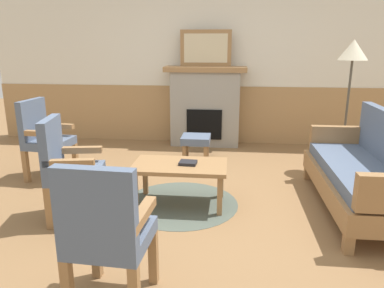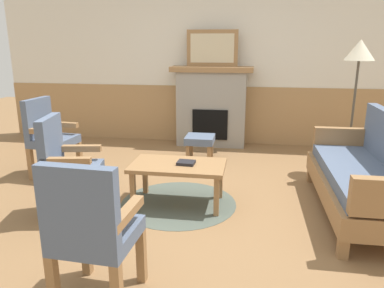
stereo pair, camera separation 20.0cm
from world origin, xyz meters
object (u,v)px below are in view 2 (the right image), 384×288
(coffee_table, at_px, (178,169))
(footstool, at_px, (200,141))
(fireplace, at_px, (211,106))
(armchair_near_fireplace, at_px, (48,134))
(book_on_table, at_px, (186,163))
(framed_picture, at_px, (212,48))
(armchair_by_window_left, at_px, (66,162))
(armchair_front_left, at_px, (91,228))
(floor_lamp_by_couch, at_px, (359,59))
(couch, at_px, (364,176))

(coffee_table, distance_m, footstool, 1.52)
(fireplace, height_order, armchair_near_fireplace, fireplace)
(armchair_near_fireplace, bearing_deg, book_on_table, -18.26)
(book_on_table, xyz_separation_m, footstool, (-0.06, 1.51, -0.17))
(framed_picture, height_order, footstool, framed_picture)
(footstool, bearing_deg, framed_picture, 85.62)
(armchair_by_window_left, relative_size, armchair_front_left, 1.00)
(book_on_table, height_order, armchair_by_window_left, armchair_by_window_left)
(armchair_near_fireplace, height_order, floor_lamp_by_couch, floor_lamp_by_couch)
(framed_picture, distance_m, armchair_by_window_left, 3.18)
(fireplace, relative_size, footstool, 3.25)
(armchair_front_left, distance_m, floor_lamp_by_couch, 3.82)
(armchair_front_left, bearing_deg, floor_lamp_by_couch, 53.05)
(fireplace, xyz_separation_m, footstool, (-0.07, -0.86, -0.37))
(footstool, height_order, armchair_by_window_left, armchair_by_window_left)
(armchair_by_window_left, bearing_deg, coffee_table, 22.83)
(armchair_front_left, xyz_separation_m, floor_lamp_by_couch, (2.23, 2.96, 0.91))
(coffee_table, height_order, armchair_near_fireplace, armchair_near_fireplace)
(footstool, bearing_deg, fireplace, 85.62)
(coffee_table, relative_size, armchair_near_fireplace, 0.98)
(fireplace, bearing_deg, footstool, -94.38)
(floor_lamp_by_couch, bearing_deg, coffee_table, -145.69)
(footstool, relative_size, floor_lamp_by_couch, 0.24)
(framed_picture, relative_size, armchair_front_left, 0.82)
(coffee_table, height_order, book_on_table, book_on_table)
(framed_picture, height_order, armchair_near_fireplace, framed_picture)
(couch, relative_size, footstool, 4.50)
(book_on_table, xyz_separation_m, floor_lamp_by_couch, (1.92, 1.36, 1.00))
(armchair_front_left, relative_size, floor_lamp_by_couch, 0.58)
(footstool, relative_size, armchair_near_fireplace, 0.41)
(couch, xyz_separation_m, armchair_by_window_left, (-2.83, -0.47, 0.14))
(book_on_table, bearing_deg, armchair_by_window_left, -158.61)
(armchair_by_window_left, bearing_deg, armchair_front_left, -56.52)
(framed_picture, bearing_deg, armchair_front_left, -94.47)
(fireplace, distance_m, coffee_table, 2.40)
(footstool, distance_m, floor_lamp_by_couch, 2.30)
(footstool, distance_m, armchair_front_left, 3.13)
(couch, distance_m, armchair_by_window_left, 2.87)
(coffee_table, bearing_deg, footstool, 89.34)
(footstool, distance_m, armchair_near_fireplace, 2.02)
(framed_picture, xyz_separation_m, footstool, (-0.07, -0.86, -1.28))
(armchair_by_window_left, height_order, armchair_front_left, same)
(fireplace, bearing_deg, couch, -53.35)
(framed_picture, xyz_separation_m, armchair_near_fireplace, (-1.86, -1.77, -1.02))
(footstool, height_order, armchair_front_left, armchair_front_left)
(fireplace, relative_size, framed_picture, 1.62)
(fireplace, relative_size, coffee_table, 1.35)
(coffee_table, height_order, armchair_by_window_left, armchair_by_window_left)
(couch, height_order, armchair_near_fireplace, same)
(footstool, xyz_separation_m, floor_lamp_by_couch, (1.98, -0.15, 1.17))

